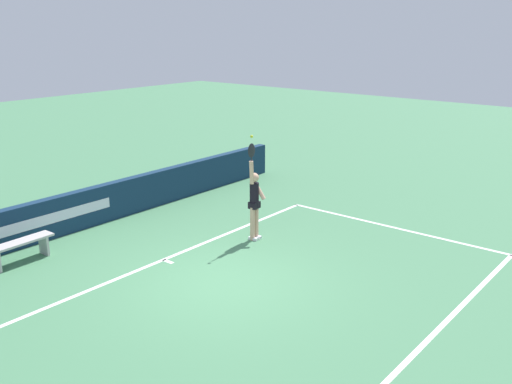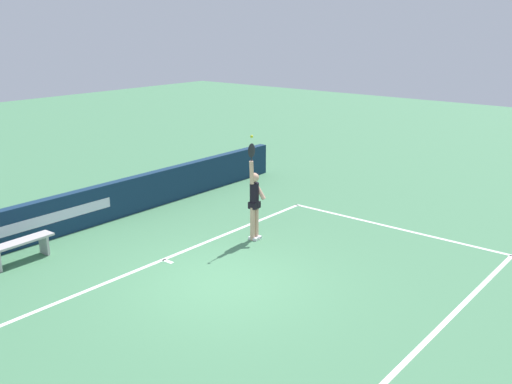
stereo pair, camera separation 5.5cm
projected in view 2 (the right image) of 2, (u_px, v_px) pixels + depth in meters
The scene contains 6 objects.
ground_plane at pixel (222, 281), 11.69m from camera, with size 60.00×60.00×0.00m, color #457D54.
court_lines at pixel (267, 298), 10.98m from camera, with size 10.42×6.04×0.00m.
back_wall at pixel (78, 210), 14.54m from camera, with size 15.00×0.27×1.00m.
tennis_player at pixel (254, 200), 13.71m from camera, with size 0.45×0.38×2.41m.
tennis_ball at pixel (252, 136), 13.16m from camera, with size 0.07×0.07×0.07m.
courtside_bench_near at pixel (20, 246), 12.54m from camera, with size 1.52×0.41×0.50m.
Camera 2 is at (-7.84, -7.31, 5.05)m, focal length 40.35 mm.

